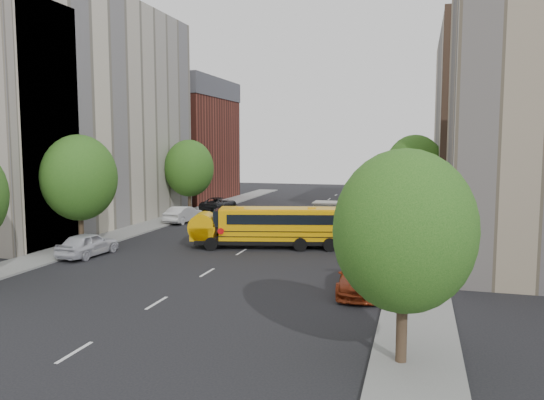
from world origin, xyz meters
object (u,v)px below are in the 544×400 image
at_px(street_tree_1, 79,178).
at_px(street_tree_5, 416,167).
at_px(parked_car_2, 219,204).
at_px(parked_car_3, 361,277).
at_px(street_tree_3, 404,231).
at_px(parked_car_1, 183,214).
at_px(parked_car_5, 395,200).
at_px(school_bus, 267,225).
at_px(parked_car_4, 390,213).
at_px(street_tree_2, 189,168).
at_px(street_tree_4, 415,168).
at_px(safari_truck, 338,217).
at_px(parked_car_0, 88,244).

height_order(street_tree_1, street_tree_5, street_tree_1).
xyz_separation_m(parked_car_2, parked_car_3, (18.40, -28.11, 0.01)).
xyz_separation_m(street_tree_3, parked_car_1, (-20.60, 27.46, -3.68)).
bearing_deg(parked_car_5, school_bus, -106.94).
relative_size(school_bus, parked_car_4, 2.44).
distance_m(street_tree_5, parked_car_5, 5.25).
height_order(street_tree_1, street_tree_2, street_tree_1).
bearing_deg(parked_car_5, parked_car_4, -92.17).
bearing_deg(parked_car_2, street_tree_1, 89.59).
height_order(street_tree_3, street_tree_4, street_tree_4).
bearing_deg(parked_car_1, street_tree_2, -67.28).
relative_size(safari_truck, parked_car_3, 1.16).
xyz_separation_m(street_tree_2, parked_car_0, (1.84, -19.92, -4.04)).
height_order(school_bus, safari_truck, school_bus).
bearing_deg(parked_car_0, parked_car_3, 172.44).
bearing_deg(parked_car_3, parked_car_5, 86.94).
xyz_separation_m(street_tree_2, street_tree_5, (22.00, 12.00, -0.12)).
bearing_deg(parked_car_2, parked_car_0, 94.19).
xyz_separation_m(street_tree_3, parked_car_2, (-20.60, 36.46, -3.70)).
height_order(street_tree_2, street_tree_3, street_tree_2).
xyz_separation_m(parked_car_0, parked_car_4, (17.96, 21.78, -0.06)).
distance_m(parked_car_2, parked_car_3, 33.59).
distance_m(parked_car_0, parked_car_2, 24.39).
bearing_deg(parked_car_0, school_bus, -146.30).
distance_m(safari_truck, parked_car_3, 17.32).
height_order(street_tree_1, parked_car_5, street_tree_1).
relative_size(parked_car_0, parked_car_4, 1.08).
bearing_deg(street_tree_5, safari_truck, -107.39).
distance_m(street_tree_2, parked_car_3, 31.11).
bearing_deg(parked_car_2, street_tree_4, 170.94).
bearing_deg(school_bus, street_tree_2, 117.67).
bearing_deg(street_tree_4, parked_car_1, -167.57).
xyz_separation_m(parked_car_1, parked_car_3, (18.40, -19.11, -0.01)).
distance_m(street_tree_2, parked_car_0, 20.41).
distance_m(safari_truck, parked_car_4, 9.36).
relative_size(parked_car_2, parked_car_5, 1.26).
height_order(parked_car_3, parked_car_4, parked_car_3).
relative_size(parked_car_1, parked_car_3, 0.89).
height_order(street_tree_2, street_tree_4, street_tree_4).
distance_m(parked_car_0, parked_car_3, 18.34).
relative_size(street_tree_2, parked_car_0, 1.67).
bearing_deg(safari_truck, street_tree_4, 47.40).
distance_m(street_tree_3, safari_truck, 26.13).
distance_m(school_bus, parked_car_2, 21.45).
relative_size(street_tree_2, street_tree_3, 1.08).
distance_m(street_tree_4, parked_car_3, 24.13).
distance_m(street_tree_3, street_tree_4, 32.01).
distance_m(street_tree_1, parked_car_5, 38.38).
bearing_deg(safari_truck, parked_car_4, 65.37).
relative_size(street_tree_5, parked_car_0, 1.62).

